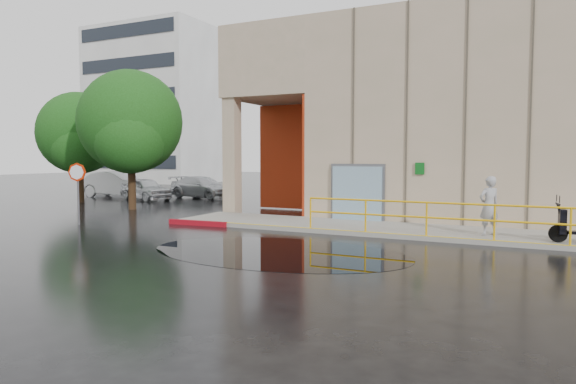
# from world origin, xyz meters

# --- Properties ---
(ground) EXTENTS (120.00, 120.00, 0.00)m
(ground) POSITION_xyz_m (0.00, 0.00, 0.00)
(ground) COLOR black
(ground) RESTS_ON ground
(sidewalk) EXTENTS (20.00, 3.00, 0.15)m
(sidewalk) POSITION_xyz_m (4.00, 4.50, 0.07)
(sidewalk) COLOR gray
(sidewalk) RESTS_ON ground
(building) EXTENTS (20.00, 10.17, 8.00)m
(building) POSITION_xyz_m (5.10, 10.98, 4.21)
(building) COLOR tan
(building) RESTS_ON ground
(guardrail) EXTENTS (9.56, 0.06, 1.03)m
(guardrail) POSITION_xyz_m (4.25, 3.15, 0.68)
(guardrail) COLOR #F5B60C
(guardrail) RESTS_ON sidewalk
(distant_building) EXTENTS (12.00, 8.08, 15.00)m
(distant_building) POSITION_xyz_m (-28.00, 27.98, 7.50)
(distant_building) COLOR beige
(distant_building) RESTS_ON ground
(person) EXTENTS (0.78, 0.75, 1.79)m
(person) POSITION_xyz_m (4.97, 4.05, 1.04)
(person) COLOR #9A9B9F
(person) RESTS_ON sidewalk
(stop_sign) EXTENTS (0.66, 0.26, 2.29)m
(stop_sign) POSITION_xyz_m (-9.00, 1.14, 1.69)
(stop_sign) COLOR #5D5D62
(stop_sign) RESTS_ON ground
(red_curb) EXTENTS (2.41, 0.31, 0.18)m
(red_curb) POSITION_xyz_m (-4.90, 2.89, 0.09)
(red_curb) COLOR maroon
(red_curb) RESTS_ON ground
(puddle) EXTENTS (7.23, 4.53, 0.01)m
(puddle) POSITION_xyz_m (0.14, -0.51, 0.00)
(puddle) COLOR black
(puddle) RESTS_ON ground
(car_a) EXTENTS (4.08, 2.66, 1.29)m
(car_a) POSITION_xyz_m (-14.14, 10.58, 0.65)
(car_a) COLOR silver
(car_a) RESTS_ON ground
(car_b) EXTENTS (5.00, 2.11, 1.61)m
(car_b) POSITION_xyz_m (-17.16, 11.51, 0.80)
(car_b) COLOR silver
(car_b) RESTS_ON ground
(car_c) EXTENTS (4.74, 2.58, 1.30)m
(car_c) POSITION_xyz_m (-11.99, 13.18, 0.65)
(car_c) COLOR silver
(car_c) RESTS_ON ground
(tree_near) EXTENTS (4.86, 4.86, 6.59)m
(tree_near) POSITION_xyz_m (-10.97, 6.07, 3.97)
(tree_near) COLOR black
(tree_near) RESTS_ON ground
(tree_far) EXTENTS (4.44, 4.44, 6.02)m
(tree_far) POSITION_xyz_m (-16.18, 7.73, 3.63)
(tree_far) COLOR black
(tree_far) RESTS_ON ground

